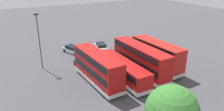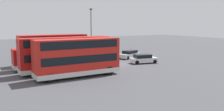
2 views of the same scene
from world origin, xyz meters
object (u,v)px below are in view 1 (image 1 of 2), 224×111
object	(u,v)px
bus_double_decker_second	(140,59)
car_small_green	(101,47)
bus_single_deck_third	(122,70)
bus_double_decker_near_end	(157,54)
car_hatchback_silver	(73,50)
bus_double_decker_fourth	(97,67)
lamp_post_tall	(39,38)
waste_bin_yellow	(75,62)

from	to	relation	value
bus_double_decker_second	car_small_green	xyz separation A→B (m)	(0.69, -12.90, -1.75)
bus_double_decker_second	bus_single_deck_third	distance (m)	3.72
bus_double_decker_near_end	bus_single_deck_third	size ratio (longest dim) A/B	0.90
car_hatchback_silver	car_small_green	world-z (taller)	same
bus_double_decker_near_end	bus_double_decker_fourth	bearing A→B (deg)	0.28
bus_double_decker_near_end	car_small_green	size ratio (longest dim) A/B	2.27
bus_double_decker_near_end	car_hatchback_silver	distance (m)	16.83
bus_double_decker_second	lamp_post_tall	xyz separation A→B (m)	(13.22, -9.30, 2.83)
bus_double_decker_second	bus_double_decker_near_end	bearing A→B (deg)	-174.30
bus_double_decker_second	car_hatchback_silver	distance (m)	15.38
bus_single_deck_third	waste_bin_yellow	xyz separation A→B (m)	(4.36, -8.56, -1.15)
bus_single_deck_third	car_hatchback_silver	size ratio (longest dim) A/B	2.38
bus_double_decker_second	bus_single_deck_third	xyz separation A→B (m)	(3.59, 0.51, -0.83)
bus_double_decker_near_end	bus_double_decker_fourth	distance (m)	10.69
car_small_green	waste_bin_yellow	xyz separation A→B (m)	(7.27, 4.85, -0.22)
bus_double_decker_fourth	bus_double_decker_near_end	bearing A→B (deg)	-179.72
bus_single_deck_third	lamp_post_tall	world-z (taller)	lamp_post_tall
bus_double_decker_near_end	bus_double_decker_second	world-z (taller)	same
lamp_post_tall	waste_bin_yellow	xyz separation A→B (m)	(-5.26, 1.25, -4.80)
waste_bin_yellow	car_hatchback_silver	bearing A→B (deg)	-105.25
car_small_green	waste_bin_yellow	size ratio (longest dim) A/B	4.77
car_hatchback_silver	car_small_green	distance (m)	5.76
bus_double_decker_fourth	car_hatchback_silver	xyz separation A→B (m)	(-0.86, -13.60, -1.75)
bus_double_decker_second	lamp_post_tall	distance (m)	16.41
bus_double_decker_fourth	lamp_post_tall	bearing A→B (deg)	-56.34
bus_double_decker_second	waste_bin_yellow	bearing A→B (deg)	-45.35
car_hatchback_silver	lamp_post_tall	distance (m)	9.44
bus_double_decker_fourth	waste_bin_yellow	world-z (taller)	bus_double_decker_fourth
bus_double_decker_fourth	waste_bin_yellow	bearing A→B (deg)	-84.59
bus_double_decker_second	lamp_post_tall	bearing A→B (deg)	-35.13
lamp_post_tall	waste_bin_yellow	bearing A→B (deg)	166.66
bus_double_decker_fourth	car_hatchback_silver	bearing A→B (deg)	-93.61
bus_double_decker_fourth	car_small_green	size ratio (longest dim) A/B	2.36
bus_double_decker_fourth	waste_bin_yellow	xyz separation A→B (m)	(0.73, -7.76, -1.97)
bus_double_decker_second	bus_single_deck_third	size ratio (longest dim) A/B	1.03
bus_double_decker_near_end	lamp_post_tall	size ratio (longest dim) A/B	1.13
bus_double_decker_second	bus_double_decker_fourth	distance (m)	7.23
car_hatchback_silver	bus_double_decker_near_end	bearing A→B (deg)	125.98
car_small_green	lamp_post_tall	world-z (taller)	lamp_post_tall
car_hatchback_silver	car_small_green	xyz separation A→B (m)	(-5.68, 0.99, -0.00)
bus_double_decker_near_end	waste_bin_yellow	bearing A→B (deg)	-33.99
waste_bin_yellow	lamp_post_tall	bearing A→B (deg)	-13.34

